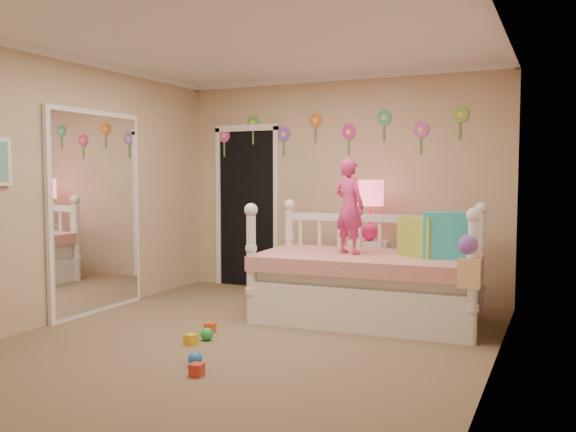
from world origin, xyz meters
The scene contains 17 objects.
floor centered at (0.00, 0.00, 0.00)m, with size 4.00×4.50×0.01m, color #7F684C.
ceiling centered at (0.00, 0.00, 2.60)m, with size 4.00×4.50×0.01m, color white.
back_wall centered at (0.00, 2.25, 1.30)m, with size 4.00×0.01×2.60m, color tan.
left_wall centered at (-2.00, 0.00, 1.30)m, with size 0.01×4.50×2.60m, color tan.
right_wall centered at (2.00, 0.00, 1.30)m, with size 0.01×4.50×2.60m, color tan.
crown_molding centered at (0.00, 0.00, 2.57)m, with size 4.00×4.50×0.06m, color white, non-canonical shape.
daybed centered at (0.71, 1.14, 0.59)m, with size 2.17×1.17×1.18m, color white, non-canonical shape.
pillow_turquoise centered at (1.47, 1.15, 0.87)m, with size 0.44×0.15×0.44m, color teal.
pillow_lime centered at (1.19, 1.18, 0.85)m, with size 0.40×0.15×0.38m, color #9CBD39.
child centered at (0.53, 1.10, 1.12)m, with size 0.34×0.22×0.94m, color #DC3280.
nightstand centered at (0.50, 1.86, 0.36)m, with size 0.43×0.32×0.71m, color white.
table_lamp centered at (0.50, 1.86, 1.15)m, with size 0.30×0.30×0.67m.
closet_doorway centered at (-1.25, 2.23, 1.03)m, with size 0.90×0.04×2.07m, color black.
flower_decals centered at (-0.09, 2.24, 1.94)m, with size 3.40×0.02×0.50m, color #B2668C, non-canonical shape.
mirror_closet centered at (-1.96, 0.30, 1.05)m, with size 0.07×1.30×2.10m, color white.
hanging_bag centered at (1.75, 0.51, 0.72)m, with size 0.20×0.16×0.36m, color beige, non-canonical shape.
toy_scatter centered at (-0.18, -0.39, 0.06)m, with size 0.80×1.30×0.11m, color #996666, non-canonical shape.
Camera 1 is at (2.46, -4.45, 1.44)m, focal length 37.17 mm.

